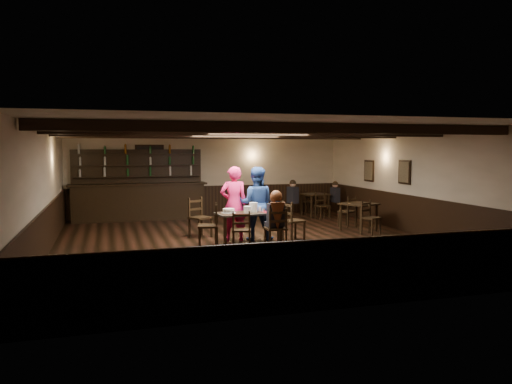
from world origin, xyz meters
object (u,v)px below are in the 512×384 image
object	(u,v)px
woman_pink	(234,204)
chair_near_left	(241,227)
bar_counter	(139,197)
man_blue	(256,204)
cake	(229,211)
chair_near_right	(277,226)
dining_table	(247,216)

from	to	relation	value
woman_pink	chair_near_left	bearing A→B (deg)	89.35
woman_pink	bar_counter	world-z (taller)	bar_counter
chair_near_left	man_blue	world-z (taller)	man_blue
cake	bar_counter	bearing A→B (deg)	109.90
woman_pink	cake	world-z (taller)	woman_pink
chair_near_right	man_blue	world-z (taller)	man_blue
woman_pink	man_blue	size ratio (longest dim) A/B	1.01
chair_near_right	bar_counter	world-z (taller)	bar_counter
chair_near_left	woman_pink	world-z (taller)	woman_pink
woman_pink	cake	distance (m)	0.56
chair_near_left	cake	distance (m)	0.75
dining_table	man_blue	bearing A→B (deg)	53.22
woman_pink	man_blue	world-z (taller)	woman_pink
chair_near_left	man_blue	bearing A→B (deg)	58.94
cake	chair_near_right	bearing A→B (deg)	-44.37
man_blue	bar_counter	world-z (taller)	bar_counter
dining_table	man_blue	distance (m)	0.63
dining_table	chair_near_left	bearing A→B (deg)	-116.43
dining_table	bar_counter	distance (m)	5.30
chair_near_left	bar_counter	xyz separation A→B (m)	(-1.86, 5.47, 0.21)
chair_near_right	cake	world-z (taller)	chair_near_right
man_blue	chair_near_right	bearing A→B (deg)	114.87
dining_table	chair_near_left	distance (m)	0.74
chair_near_left	cake	world-z (taller)	chair_near_left
dining_table	woman_pink	xyz separation A→B (m)	(-0.20, 0.52, 0.24)
chair_near_right	cake	bearing A→B (deg)	135.63
chair_near_left	woman_pink	xyz separation A→B (m)	(0.12, 1.17, 0.39)
chair_near_left	chair_near_right	distance (m)	0.78
man_blue	chair_near_left	bearing A→B (deg)	79.98
chair_near_right	cake	size ratio (longest dim) A/B	2.80
dining_table	chair_near_right	size ratio (longest dim) A/B	1.63
dining_table	chair_near_left	size ratio (longest dim) A/B	1.73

